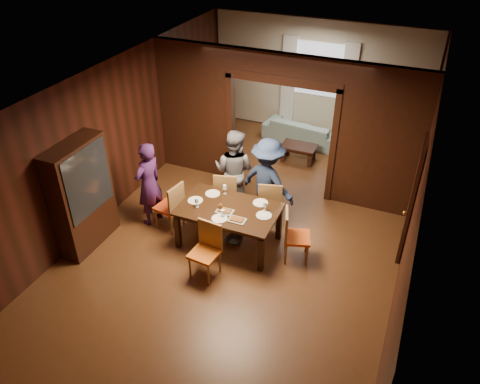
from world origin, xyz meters
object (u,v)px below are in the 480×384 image
at_px(chair_left, 169,205).
at_px(coffee_table, 299,153).
at_px(person_grey, 234,171).
at_px(person_purple, 149,184).
at_px(person_navy, 268,181).
at_px(chair_near, 204,252).
at_px(hutch, 82,196).
at_px(sofa, 303,131).
at_px(chair_far_r, 270,201).
at_px(chair_right, 297,236).
at_px(dining_table, 229,226).
at_px(chair_far_l, 227,192).

bearing_deg(chair_left, coffee_table, 165.45).
distance_m(person_grey, coffee_table, 2.49).
distance_m(person_purple, person_navy, 2.21).
height_order(chair_left, chair_near, same).
distance_m(coffee_table, hutch, 5.13).
distance_m(sofa, chair_near, 5.33).
xyz_separation_m(person_purple, chair_left, (0.41, -0.03, -0.35)).
height_order(person_grey, chair_left, person_grey).
bearing_deg(chair_far_r, hutch, 17.52).
relative_size(chair_right, hutch, 0.48).
height_order(person_grey, person_navy, person_navy).
distance_m(person_grey, chair_right, 1.93).
xyz_separation_m(coffee_table, chair_far_r, (0.19, -2.52, 0.28)).
bearing_deg(chair_near, dining_table, 94.11).
height_order(chair_far_r, chair_near, same).
distance_m(person_navy, dining_table, 1.12).
height_order(dining_table, chair_left, chair_left).
bearing_deg(hutch, person_purple, 54.89).
distance_m(person_grey, chair_far_r, 0.93).
bearing_deg(chair_right, sofa, -3.09).
distance_m(person_purple, chair_left, 0.54).
relative_size(person_navy, chair_far_l, 1.77).
bearing_deg(dining_table, chair_far_r, 61.76).
distance_m(person_grey, chair_far_l, 0.44).
relative_size(chair_far_l, chair_near, 1.00).
height_order(person_purple, person_navy, person_navy).
bearing_deg(person_grey, chair_far_r, 167.73).
xyz_separation_m(sofa, chair_right, (1.15, -4.33, 0.20)).
height_order(chair_near, hutch, hutch).
bearing_deg(chair_far_r, person_grey, -29.00).
xyz_separation_m(person_grey, sofa, (0.45, 3.33, -0.56)).
bearing_deg(chair_left, chair_right, 100.81).
bearing_deg(chair_near, chair_far_l, 108.09).
distance_m(dining_table, chair_near, 0.93).
distance_m(chair_far_l, chair_far_r, 0.88).
bearing_deg(person_navy, chair_right, 150.68).
bearing_deg(chair_left, chair_far_l, 145.00).
xyz_separation_m(person_grey, chair_far_l, (-0.05, -0.24, -0.36)).
height_order(person_purple, chair_far_l, person_purple).
xyz_separation_m(coffee_table, chair_left, (-1.50, -3.39, 0.28)).
relative_size(dining_table, chair_far_l, 1.79).
relative_size(chair_right, chair_near, 1.00).
bearing_deg(chair_near, chair_far_r, 80.29).
distance_m(person_purple, person_grey, 1.64).
relative_size(person_navy, dining_table, 0.99).
bearing_deg(sofa, hutch, 73.01).
height_order(sofa, hutch, hutch).
bearing_deg(chair_left, hutch, -39.84).
bearing_deg(person_navy, person_purple, 40.39).
xyz_separation_m(person_purple, sofa, (1.72, 4.36, -0.55)).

